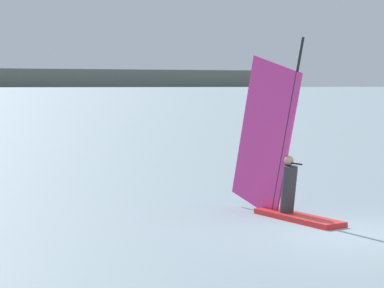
% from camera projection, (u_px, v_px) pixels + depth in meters
% --- Properties ---
extents(ground_plane, '(4000.00, 4000.00, 0.00)m').
position_uv_depth(ground_plane, '(356.00, 235.00, 15.38)').
color(ground_plane, gray).
extents(windsurfer, '(1.36, 3.76, 4.20)m').
position_uv_depth(windsurfer, '(279.00, 168.00, 17.51)').
color(windsurfer, red).
rests_on(windsurfer, ground_plane).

